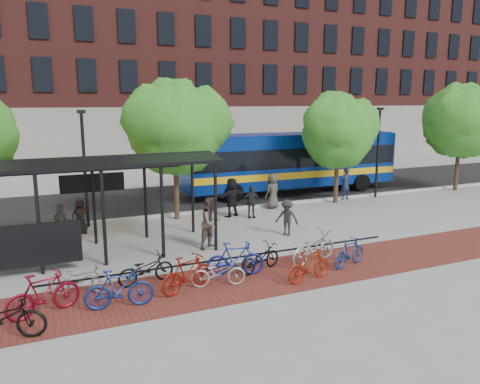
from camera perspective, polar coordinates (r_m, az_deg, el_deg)
name	(u,v)px	position (r m, az deg, el deg)	size (l,w,h in m)	color
ground	(265,229)	(20.47, 3.08, -4.55)	(160.00, 160.00, 0.00)	#9E9E99
asphalt_street	(204,196)	(27.64, -4.44, -0.43)	(160.00, 8.00, 0.01)	black
curb	(230,209)	(23.97, -1.25, -2.05)	(160.00, 0.25, 0.12)	#B7B7B2
brick_strip	(280,274)	(15.38, 4.87, -9.96)	(24.00, 3.00, 0.01)	maroon
bike_rack_rail	(232,271)	(15.61, -0.99, -9.61)	(12.00, 0.05, 0.95)	black
building_brick	(237,54)	(47.71, -0.34, 16.50)	(55.00, 14.00, 20.00)	maroon
bus_shelter	(62,175)	(17.28, -20.86, 1.99)	(10.60, 3.07, 3.60)	black
tree_b	(176,124)	(21.79, -7.77, 8.22)	(5.15, 4.20, 6.47)	#382619
tree_c	(339,128)	(25.80, 11.98, 7.62)	(4.66, 3.80, 5.92)	#382619
tree_d	(462,118)	(31.89, 25.43, 8.17)	(5.39, 4.40, 6.55)	#382619
lamp_post_left	(85,165)	(21.43, -18.43, 3.11)	(0.35, 0.20, 5.12)	black
lamp_post_right	(378,150)	(27.89, 16.46, 4.95)	(0.35, 0.20, 5.12)	black
bus	(290,159)	(28.43, 6.14, 4.05)	(13.31, 3.43, 3.57)	navy
bike_0	(0,318)	(12.58, -27.18, -13.51)	(0.72, 2.06, 1.08)	black
bike_1	(43,294)	(13.43, -22.86, -11.36)	(0.55, 1.95, 1.17)	maroon
bike_2	(80,278)	(14.44, -18.88, -9.92)	(0.64, 1.85, 0.97)	gray
bike_3	(119,289)	(13.21, -14.51, -11.35)	(0.52, 1.84, 1.10)	navy
bike_4	(146,269)	(14.73, -11.40, -9.19)	(0.62, 1.78, 0.93)	black
bike_5	(187,273)	(13.95, -6.43, -9.82)	(0.52, 1.84, 1.11)	maroon
bike_6	(218,272)	(14.28, -2.65, -9.76)	(0.58, 1.66, 0.87)	#A8A8AB
bike_7	(235,259)	(15.02, -0.58, -8.16)	(0.53, 1.87, 1.12)	navy
bike_8	(260,258)	(15.46, 2.51, -8.03)	(0.60, 1.73, 0.91)	black
bike_9	(309,265)	(14.78, 8.46, -8.84)	(0.48, 1.69, 1.01)	#9B220E
bike_10	(313,247)	(16.36, 8.94, -6.68)	(0.74, 2.13, 1.12)	#A5A5A7
bike_11	(350,252)	(16.29, 13.21, -7.19)	(0.46, 1.62, 0.97)	navy
pedestrian_0	(80,216)	(20.72, -18.89, -2.76)	(0.75, 0.49, 1.54)	black
pedestrian_1	(62,225)	(19.09, -20.92, -3.82)	(0.62, 0.40, 1.69)	#3F3832
pedestrian_4	(251,202)	(22.24, 1.36, -1.20)	(0.91, 0.38, 1.56)	#262626
pedestrian_5	(232,197)	(22.46, -1.01, -0.65)	(1.75, 0.56, 1.89)	black
pedestrian_6	(273,191)	(24.22, 4.01, 0.10)	(0.88, 0.58, 1.81)	#453F37
pedestrian_7	(345,184)	(27.05, 12.72, 1.01)	(0.66, 0.43, 1.81)	#1D2945
pedestrian_8	(211,223)	(17.70, -3.53, -3.75)	(0.96, 0.75, 1.97)	brown
pedestrian_9	(287,218)	(19.44, 5.74, -3.12)	(0.98, 0.56, 1.52)	#262626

